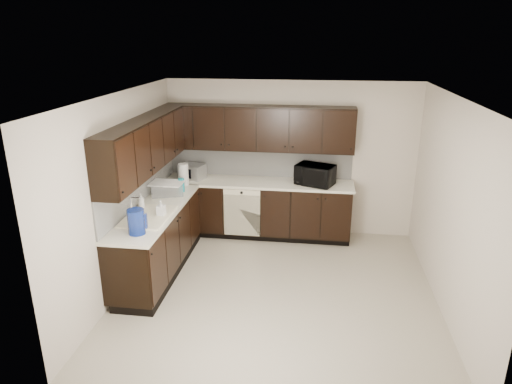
# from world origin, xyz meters

# --- Properties ---
(floor) EXTENTS (4.00, 4.00, 0.00)m
(floor) POSITION_xyz_m (0.00, 0.00, 0.00)
(floor) COLOR #A9A08C
(floor) RESTS_ON ground
(ceiling) EXTENTS (4.00, 4.00, 0.00)m
(ceiling) POSITION_xyz_m (0.00, 0.00, 2.50)
(ceiling) COLOR white
(ceiling) RESTS_ON wall_back
(wall_back) EXTENTS (4.00, 0.02, 2.50)m
(wall_back) POSITION_xyz_m (0.00, 2.00, 1.25)
(wall_back) COLOR beige
(wall_back) RESTS_ON floor
(wall_left) EXTENTS (0.02, 4.00, 2.50)m
(wall_left) POSITION_xyz_m (-2.00, 0.00, 1.25)
(wall_left) COLOR beige
(wall_left) RESTS_ON floor
(wall_right) EXTENTS (0.02, 4.00, 2.50)m
(wall_right) POSITION_xyz_m (2.00, 0.00, 1.25)
(wall_right) COLOR beige
(wall_right) RESTS_ON floor
(wall_front) EXTENTS (4.00, 0.02, 2.50)m
(wall_front) POSITION_xyz_m (0.00, -2.00, 1.25)
(wall_front) COLOR beige
(wall_front) RESTS_ON floor
(lower_cabinets) EXTENTS (3.00, 2.80, 0.90)m
(lower_cabinets) POSITION_xyz_m (-1.01, 1.11, 0.41)
(lower_cabinets) COLOR black
(lower_cabinets) RESTS_ON floor
(countertop) EXTENTS (3.03, 2.83, 0.04)m
(countertop) POSITION_xyz_m (-1.01, 1.11, 0.92)
(countertop) COLOR silver
(countertop) RESTS_ON lower_cabinets
(backsplash) EXTENTS (3.00, 2.80, 0.48)m
(backsplash) POSITION_xyz_m (-1.22, 1.32, 1.18)
(backsplash) COLOR #B2B3AE
(backsplash) RESTS_ON countertop
(upper_cabinets) EXTENTS (3.00, 2.80, 0.70)m
(upper_cabinets) POSITION_xyz_m (-1.10, 1.20, 1.77)
(upper_cabinets) COLOR black
(upper_cabinets) RESTS_ON wall_back
(dishwasher) EXTENTS (0.58, 0.04, 0.78)m
(dishwasher) POSITION_xyz_m (-0.70, 1.41, 0.55)
(dishwasher) COLOR beige
(dishwasher) RESTS_ON lower_cabinets
(sink) EXTENTS (0.54, 0.82, 0.42)m
(sink) POSITION_xyz_m (-1.68, -0.01, 0.88)
(sink) COLOR beige
(sink) RESTS_ON countertop
(microwave) EXTENTS (0.67, 0.57, 0.31)m
(microwave) POSITION_xyz_m (0.42, 1.65, 1.10)
(microwave) COLOR black
(microwave) RESTS_ON countertop
(soap_bottle_a) EXTENTS (0.11, 0.11, 0.21)m
(soap_bottle_a) POSITION_xyz_m (-1.52, 0.06, 1.05)
(soap_bottle_a) COLOR gray
(soap_bottle_a) RESTS_ON countertop
(soap_bottle_b) EXTENTS (0.09, 0.09, 0.21)m
(soap_bottle_b) POSITION_xyz_m (-1.88, 0.28, 1.04)
(soap_bottle_b) COLOR gray
(soap_bottle_b) RESTS_ON countertop
(toaster_oven) EXTENTS (0.45, 0.38, 0.24)m
(toaster_oven) POSITION_xyz_m (-1.56, 1.69, 1.06)
(toaster_oven) COLOR silver
(toaster_oven) RESTS_ON countertop
(storage_bin) EXTENTS (0.53, 0.46, 0.18)m
(storage_bin) POSITION_xyz_m (-1.72, 0.89, 1.03)
(storage_bin) COLOR silver
(storage_bin) RESTS_ON countertop
(blue_pitcher) EXTENTS (0.26, 0.26, 0.30)m
(blue_pitcher) POSITION_xyz_m (-1.62, -0.51, 1.09)
(blue_pitcher) COLOR navy
(blue_pitcher) RESTS_ON countertop
(teal_tumbler) EXTENTS (0.12, 0.12, 0.20)m
(teal_tumbler) POSITION_xyz_m (-1.54, 1.03, 1.04)
(teal_tumbler) COLOR #0C7786
(teal_tumbler) RESTS_ON countertop
(paper_towel_roll) EXTENTS (0.19, 0.19, 0.34)m
(paper_towel_roll) POSITION_xyz_m (-1.60, 1.35, 1.11)
(paper_towel_roll) COLOR silver
(paper_towel_roll) RESTS_ON countertop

